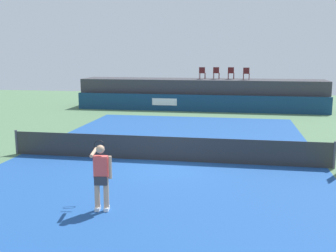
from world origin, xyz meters
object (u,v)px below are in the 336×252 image
Objects in this scene: spectator_chair_left at (216,72)px; spectator_chair_right at (246,73)px; spectator_chair_center at (231,73)px; net_post_near at (16,142)px; net_post_far at (335,155)px; tennis_ball at (130,151)px; tennis_player at (101,175)px; spectator_chair_far_left at (202,73)px.

spectator_chair_left is 2.23m from spectator_chair_right.
spectator_chair_center is 17.74m from net_post_near.
net_post_far is 14.71× the size of tennis_ball.
net_post_near is at bearing 136.62° from tennis_player.
tennis_ball is at bearing -97.04° from spectator_chair_far_left.
tennis_player is at bearing -98.01° from spectator_chair_center.
spectator_chair_left is 20.74m from tennis_player.
spectator_chair_center is at bearing 155.55° from spectator_chair_right.
net_post_near reaches higher than tennis_ball.
tennis_player is (-4.02, -20.15, -1.73)m from spectator_chair_right.
spectator_chair_center is 16.16m from net_post_far.
spectator_chair_center is at bearing 7.81° from spectator_chair_far_left.
spectator_chair_far_left reaches higher than net_post_near.
tennis_player is at bearing -143.37° from net_post_far.
net_post_far is 0.56× the size of tennis_player.
net_post_far reaches higher than tennis_ball.
spectator_chair_far_left is at bearing 176.18° from spectator_chair_right.
spectator_chair_center is (1.08, 0.06, 0.00)m from spectator_chair_left.
net_post_near is at bearing -122.30° from spectator_chair_right.
spectator_chair_center is 1.00× the size of spectator_chair_right.
tennis_player is (5.46, -5.16, 0.46)m from net_post_near.
spectator_chair_left is 14.82m from tennis_ball.
spectator_chair_far_left is 1.00× the size of spectator_chair_right.
spectator_chair_left is 16.40m from net_post_far.
spectator_chair_far_left is 14.44m from tennis_ball.
spectator_chair_far_left is 20.45m from tennis_player.
spectator_chair_right is (3.22, -0.21, 0.00)m from spectator_chair_far_left.
spectator_chair_right is 14.97m from tennis_ball.
spectator_chair_center reaches higher than tennis_ball.
spectator_chair_far_left is 1.00× the size of spectator_chair_center.
spectator_chair_center is 0.89× the size of net_post_far.
spectator_chair_center is at bearing 61.63° from net_post_near.
net_post_near is at bearing -118.37° from spectator_chair_center.
spectator_chair_left and spectator_chair_center have the same top height.
tennis_ball is at bearing 13.91° from net_post_near.
tennis_ball is (-3.85, -14.37, -2.66)m from spectator_chair_center.
net_post_near is at bearing -112.38° from spectator_chair_far_left.
spectator_chair_left is (1.03, 0.23, 0.00)m from spectator_chair_far_left.
net_post_near and net_post_far have the same top height.
net_post_far is 8.66m from tennis_player.
tennis_player is at bearing -81.48° from tennis_ball.
spectator_chair_far_left is 1.05m from spectator_chair_left.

